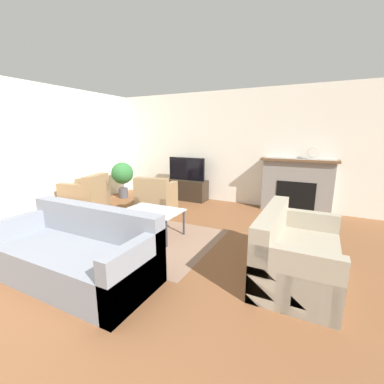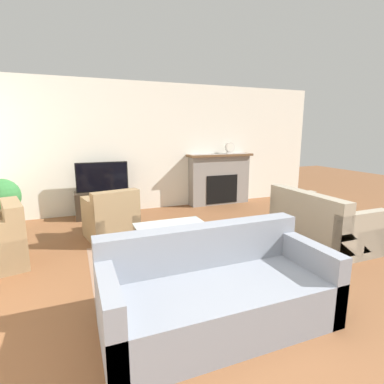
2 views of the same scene
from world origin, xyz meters
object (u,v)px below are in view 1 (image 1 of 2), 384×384
object	(u,v)px
couch_sectional	(77,255)
mantel_clock	(313,153)
couch_loveseat	(294,255)
potted_plant	(122,175)
armchair_accent	(156,200)
armchair_by_window	(87,197)
tv	(187,169)
coffee_table	(153,213)

from	to	relation	value
couch_sectional	mantel_clock	world-z (taller)	mantel_clock
couch_loveseat	potted_plant	size ratio (longest dim) A/B	1.54
couch_loveseat	armchair_accent	bearing A→B (deg)	64.63
armchair_by_window	potted_plant	distance (m)	1.33
couch_sectional	couch_loveseat	bearing A→B (deg)	26.40
armchair_by_window	armchair_accent	size ratio (longest dim) A/B	1.07
couch_sectional	potted_plant	world-z (taller)	potted_plant
tv	mantel_clock	bearing A→B (deg)	2.72
armchair_accent	mantel_clock	bearing A→B (deg)	-165.13
tv	couch_sectional	size ratio (longest dim) A/B	0.49
tv	potted_plant	xyz separation A→B (m)	(-1.62, -0.59, -0.18)
couch_loveseat	coffee_table	xyz separation A→B (m)	(-2.25, 0.32, 0.11)
couch_loveseat	mantel_clock	distance (m)	3.05
armchair_by_window	armchair_accent	bearing A→B (deg)	95.41
couch_sectional	armchair_accent	bearing A→B (deg)	103.26
couch_loveseat	mantel_clock	xyz separation A→B (m)	(0.01, 2.88, 1.01)
coffee_table	potted_plant	bearing A→B (deg)	141.13
potted_plant	coffee_table	bearing A→B (deg)	-38.87
couch_loveseat	armchair_accent	distance (m)	3.23
armchair_accent	potted_plant	world-z (taller)	potted_plant
tv	armchair_accent	bearing A→B (deg)	-90.90
tv	potted_plant	bearing A→B (deg)	-159.94
couch_sectional	couch_loveseat	world-z (taller)	same
tv	mantel_clock	size ratio (longest dim) A/B	3.84
couch_loveseat	potted_plant	world-z (taller)	potted_plant
couch_sectional	potted_plant	xyz separation A→B (m)	(-2.20, 3.30, 0.34)
mantel_clock	couch_loveseat	bearing A→B (deg)	-90.15
mantel_clock	armchair_by_window	bearing A→B (deg)	-155.65
armchair_accent	coffee_table	world-z (taller)	armchair_accent
couch_sectional	armchair_accent	world-z (taller)	same
couch_loveseat	potted_plant	bearing A→B (deg)	64.61
armchair_accent	mantel_clock	world-z (taller)	mantel_clock
tv	potted_plant	world-z (taller)	tv
tv	mantel_clock	world-z (taller)	mantel_clock
couch_loveseat	couch_sectional	bearing A→B (deg)	116.40
couch_loveseat	coffee_table	bearing A→B (deg)	81.99
armchair_by_window	mantel_clock	world-z (taller)	mantel_clock
couch_loveseat	armchair_accent	xyz separation A→B (m)	(-2.92, 1.38, 0.01)
tv	coffee_table	size ratio (longest dim) A/B	1.05
tv	potted_plant	size ratio (longest dim) A/B	1.04
couch_loveseat	armchair_by_window	bearing A→B (deg)	79.04
couch_sectional	armchair_by_window	bearing A→B (deg)	136.48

